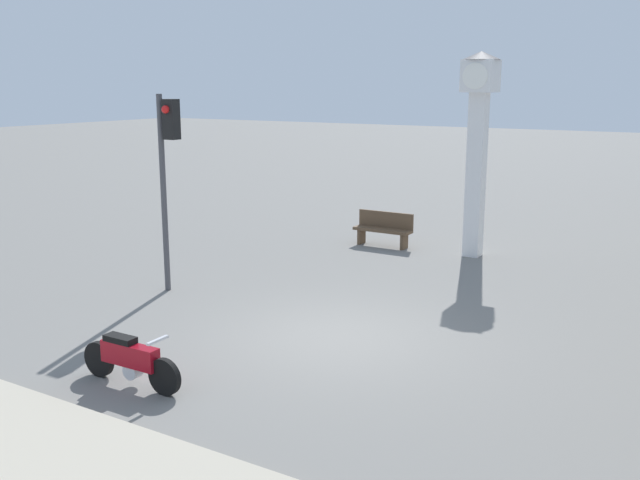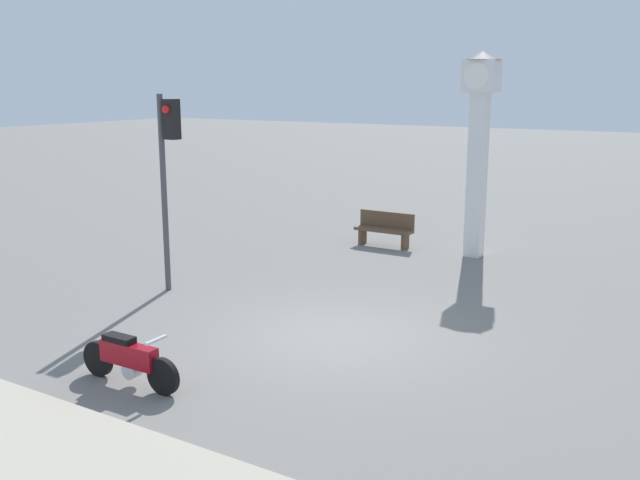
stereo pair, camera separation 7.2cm
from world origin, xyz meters
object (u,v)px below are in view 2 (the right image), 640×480
bench (385,228)px  clock_tower (479,126)px  motorcycle (129,359)px  traffic_light (168,158)px

bench → clock_tower: bearing=3.6°
motorcycle → clock_tower: bearing=81.0°
traffic_light → bench: size_ratio=2.56×
clock_tower → bench: (-2.44, -0.15, -2.80)m
motorcycle → traffic_light: 5.42m
traffic_light → clock_tower: bearing=55.7°
motorcycle → traffic_light: size_ratio=0.45×
motorcycle → traffic_light: (-2.82, 3.93, 2.43)m
motorcycle → bench: bench is taller
motorcycle → clock_tower: size_ratio=0.36×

